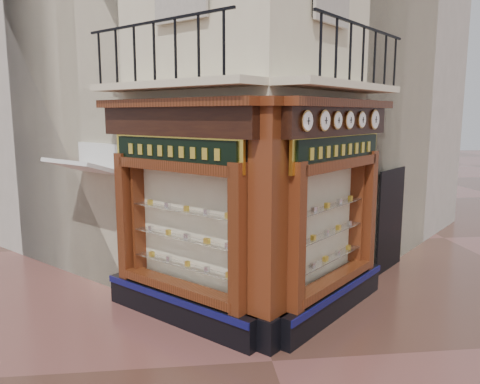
{
  "coord_description": "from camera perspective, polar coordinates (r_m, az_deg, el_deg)",
  "views": [
    {
      "loc": [
        -1.24,
        -6.51,
        3.71
      ],
      "look_at": [
        -0.26,
        2.0,
        2.29
      ],
      "focal_mm": 35.0,
      "sensor_mm": 36.0,
      "label": 1
    }
  ],
  "objects": [
    {
      "name": "ground",
      "position": [
        7.6,
        3.93,
        -19.87
      ],
      "size": [
        80.0,
        80.0,
        0.0
      ],
      "primitive_type": "plane",
      "color": "#492B22",
      "rests_on": "ground"
    },
    {
      "name": "main_building",
      "position": [
        12.93,
        -0.99,
        19.58
      ],
      "size": [
        11.31,
        11.31,
        12.0
      ],
      "primitive_type": "cube",
      "rotation": [
        0.0,
        0.0,
        0.79
      ],
      "color": "beige",
      "rests_on": "ground"
    },
    {
      "name": "neighbour_left",
      "position": [
        15.3,
        -11.57,
        15.92
      ],
      "size": [
        11.31,
        11.31,
        11.0
      ],
      "primitive_type": "cube",
      "rotation": [
        0.0,
        0.0,
        0.79
      ],
      "color": "#B5AB9E",
      "rests_on": "ground"
    },
    {
      "name": "neighbour_right",
      "position": [
        15.7,
        7.49,
        15.86
      ],
      "size": [
        11.31,
        11.31,
        11.0
      ],
      "primitive_type": "cube",
      "rotation": [
        0.0,
        0.0,
        0.79
      ],
      "color": "#B5AB9E",
      "rests_on": "ground"
    },
    {
      "name": "shopfront_left",
      "position": [
        8.27,
        -7.56,
        -2.8
      ],
      "size": [
        2.86,
        2.86,
        3.98
      ],
      "rotation": [
        0.0,
        0.0,
        2.36
      ],
      "color": "black",
      "rests_on": "ground"
    },
    {
      "name": "shopfront_right",
      "position": [
        8.68,
        11.36,
        -2.32
      ],
      "size": [
        2.86,
        2.86,
        3.98
      ],
      "rotation": [
        0.0,
        0.0,
        0.79
      ],
      "color": "black",
      "rests_on": "ground"
    },
    {
      "name": "corner_pilaster",
      "position": [
        7.34,
        3.39,
        -4.53
      ],
      "size": [
        0.85,
        0.85,
        3.98
      ],
      "rotation": [
        0.0,
        0.0,
        0.79
      ],
      "color": "black",
      "rests_on": "ground"
    },
    {
      "name": "balcony",
      "position": [
        8.11,
        2.32,
        12.96
      ],
      "size": [
        5.94,
        2.97,
        1.03
      ],
      "color": "beige",
      "rests_on": "ground"
    },
    {
      "name": "clock_a",
      "position": [
        7.22,
        8.12,
        8.58
      ],
      "size": [
        0.27,
        0.27,
        0.33
      ],
      "rotation": [
        0.0,
        0.0,
        0.79
      ],
      "color": "#B07E3A",
      "rests_on": "ground"
    },
    {
      "name": "clock_b",
      "position": [
        7.7,
        10.23,
        8.57
      ],
      "size": [
        0.28,
        0.28,
        0.34
      ],
      "rotation": [
        0.0,
        0.0,
        0.79
      ],
      "color": "#B07E3A",
      "rests_on": "ground"
    },
    {
      "name": "clock_c",
      "position": [
        8.09,
        11.75,
        8.56
      ],
      "size": [
        0.25,
        0.25,
        0.31
      ],
      "rotation": [
        0.0,
        0.0,
        0.79
      ],
      "color": "#B07E3A",
      "rests_on": "ground"
    },
    {
      "name": "clock_d",
      "position": [
        8.51,
        13.17,
        8.54
      ],
      "size": [
        0.26,
        0.26,
        0.32
      ],
      "rotation": [
        0.0,
        0.0,
        0.79
      ],
      "color": "#B07E3A",
      "rests_on": "ground"
    },
    {
      "name": "clock_e",
      "position": [
        8.97,
        14.58,
        8.51
      ],
      "size": [
        0.26,
        0.26,
        0.31
      ],
      "rotation": [
        0.0,
        0.0,
        0.79
      ],
      "color": "#B07E3A",
      "rests_on": "ground"
    },
    {
      "name": "clock_f",
      "position": [
        9.52,
        16.06,
        8.48
      ],
      "size": [
        0.31,
        0.31,
        0.38
      ],
      "rotation": [
        0.0,
        0.0,
        0.79
      ],
      "color": "#B07E3A",
      "rests_on": "ground"
    },
    {
      "name": "awning",
      "position": [
        10.48,
        -17.7,
        -11.81
      ],
      "size": [
        1.8,
        1.8,
        0.36
      ],
      "primitive_type": null,
      "rotation": [
        0.3,
        0.0,
        2.36
      ],
      "color": "silver",
      "rests_on": "ground"
    },
    {
      "name": "signboard_left",
      "position": [
        8.05,
        -8.13,
        4.95
      ],
      "size": [
        2.19,
        2.19,
        0.59
      ],
      "rotation": [
        0.0,
        0.0,
        2.36
      ],
      "color": "yellow",
      "rests_on": "ground"
    },
    {
      "name": "signboard_right",
      "position": [
        8.49,
        12.07,
        5.06
      ],
      "size": [
        2.3,
        2.3,
        0.62
      ],
      "rotation": [
        0.0,
        0.0,
        0.79
      ],
      "color": "yellow",
      "rests_on": "ground"
    }
  ]
}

